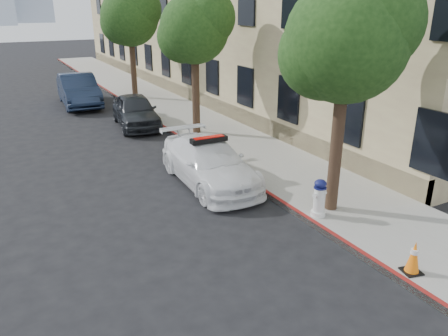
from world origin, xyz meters
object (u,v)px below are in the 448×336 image
(police_car, at_px, (209,162))
(traffic_cone, at_px, (414,257))
(parked_car_mid, at_px, (136,111))
(fire_hydrant, at_px, (319,198))
(parked_car_far, at_px, (78,90))

(police_car, height_order, traffic_cone, police_car)
(parked_car_mid, distance_m, fire_hydrant, 10.78)
(police_car, bearing_deg, parked_car_mid, 91.22)
(parked_car_far, bearing_deg, police_car, -81.64)
(fire_hydrant, bearing_deg, traffic_cone, -97.07)
(fire_hydrant, bearing_deg, police_car, 102.88)
(parked_car_far, bearing_deg, parked_car_mid, -73.75)
(parked_car_mid, xyz_separation_m, parked_car_far, (-1.30, 5.51, 0.11))
(parked_car_mid, distance_m, parked_car_far, 5.66)
(parked_car_far, height_order, traffic_cone, parked_car_far)
(police_car, xyz_separation_m, parked_car_mid, (0.10, 7.28, 0.04))
(parked_car_far, distance_m, fire_hydrant, 16.42)
(fire_hydrant, xyz_separation_m, traffic_cone, (0.00, -2.76, -0.13))
(police_car, height_order, parked_car_far, parked_car_far)
(parked_car_far, xyz_separation_m, traffic_cone, (2.45, -18.99, -0.32))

